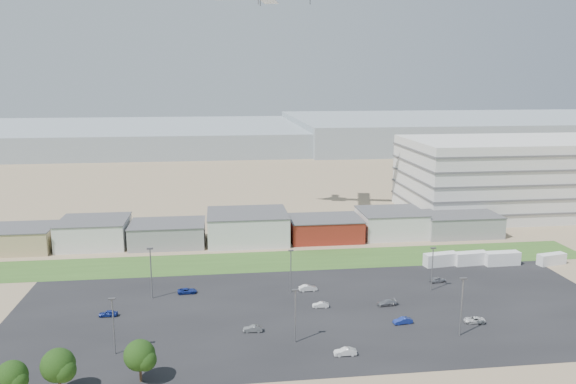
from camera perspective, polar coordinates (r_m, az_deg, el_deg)
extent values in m
plane|color=#8F7C5B|center=(94.55, 2.16, -17.00)|extent=(700.00, 700.00, 0.00)
cube|color=black|center=(113.05, 3.04, -12.03)|extent=(120.00, 50.00, 0.01)
cube|color=#355A22|center=(142.01, -1.26, -7.02)|extent=(160.00, 16.00, 0.02)
cube|color=silver|center=(207.72, 22.91, 1.55)|extent=(80.00, 40.00, 25.00)
imported|color=silver|center=(113.52, 18.39, -12.23)|extent=(4.17, 2.34, 1.10)
imported|color=navy|center=(109.67, 11.58, -12.69)|extent=(3.77, 1.71, 1.20)
imported|color=#595B5E|center=(104.68, -3.60, -13.69)|extent=(3.63, 1.53, 1.17)
imported|color=navy|center=(115.88, -17.80, -11.66)|extent=(3.64, 1.64, 1.21)
imported|color=silver|center=(114.75, 3.33, -11.37)|extent=(3.36, 1.37, 1.08)
imported|color=#A5A5AA|center=(132.01, 14.99, -8.60)|extent=(3.84, 1.94, 1.25)
imported|color=navy|center=(123.38, -10.21, -9.85)|extent=(4.13, 2.04, 1.13)
imported|color=silver|center=(122.89, 2.05, -9.71)|extent=(4.09, 1.69, 1.32)
imported|color=#A5A5AA|center=(117.20, 10.00, -11.01)|extent=(4.19, 2.00, 1.18)
imported|color=silver|center=(97.05, 5.83, -15.84)|extent=(3.79, 1.39, 1.24)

